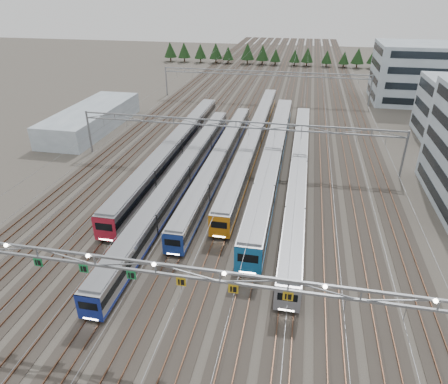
% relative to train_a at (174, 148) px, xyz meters
% --- Properties ---
extents(ground, '(400.00, 400.00, 0.00)m').
position_rel_train_a_xyz_m(ground, '(11.25, -39.66, -2.21)').
color(ground, '#47423A').
rests_on(ground, ground).
extents(track_bed, '(54.00, 260.00, 5.42)m').
position_rel_train_a_xyz_m(track_bed, '(11.25, 60.34, -0.72)').
color(track_bed, '#2D2823').
rests_on(track_bed, ground).
extents(train_a, '(3.00, 55.95, 3.91)m').
position_rel_train_a_xyz_m(train_a, '(0.00, 0.00, 0.00)').
color(train_a, black).
rests_on(train_a, ground).
extents(train_b, '(2.61, 60.06, 3.39)m').
position_rel_train_a_xyz_m(train_b, '(4.50, -10.30, -0.26)').
color(train_b, black).
rests_on(train_b, ground).
extents(train_c, '(2.60, 52.79, 3.38)m').
position_rel_train_a_xyz_m(train_c, '(9.00, -2.66, -0.27)').
color(train_c, black).
rests_on(train_c, ground).
extents(train_d, '(2.76, 66.78, 3.59)m').
position_rel_train_a_xyz_m(train_d, '(13.50, 8.91, -0.16)').
color(train_d, black).
rests_on(train_d, ground).
extents(train_e, '(3.07, 61.65, 4.01)m').
position_rel_train_a_xyz_m(train_e, '(18.00, 0.03, 0.05)').
color(train_e, black).
rests_on(train_e, ground).
extents(train_f, '(2.62, 62.09, 3.41)m').
position_rel_train_a_xyz_m(train_f, '(22.50, -4.50, -0.25)').
color(train_f, black).
rests_on(train_f, ground).
extents(gantry_near, '(56.36, 0.61, 8.08)m').
position_rel_train_a_xyz_m(gantry_near, '(11.20, -39.77, 4.88)').
color(gantry_near, gray).
rests_on(gantry_near, ground).
extents(gantry_mid, '(56.36, 0.36, 8.00)m').
position_rel_train_a_xyz_m(gantry_mid, '(11.25, 0.34, 4.18)').
color(gantry_mid, gray).
rests_on(gantry_mid, ground).
extents(gantry_far, '(56.36, 0.36, 8.00)m').
position_rel_train_a_xyz_m(gantry_far, '(11.25, 45.34, 4.18)').
color(gantry_far, gray).
rests_on(gantry_far, ground).
extents(depot_bldg_north, '(22.00, 18.00, 15.12)m').
position_rel_train_a_xyz_m(depot_bldg_north, '(51.55, 52.08, 5.35)').
color(depot_bldg_north, '#95A6B2').
rests_on(depot_bldg_north, ground).
extents(west_shed, '(10.00, 30.00, 4.59)m').
position_rel_train_a_xyz_m(west_shed, '(-23.33, 13.34, 0.09)').
color(west_shed, '#95A6B2').
rests_on(west_shed, ground).
extents(treeline, '(100.10, 5.60, 7.02)m').
position_rel_train_a_xyz_m(treeline, '(13.50, 99.88, 2.02)').
color(treeline, '#332114').
rests_on(treeline, ground).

